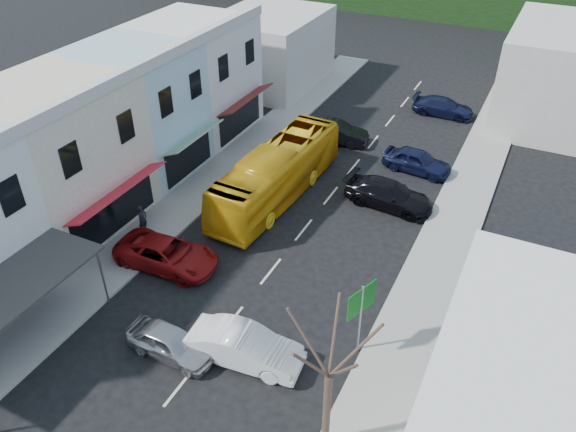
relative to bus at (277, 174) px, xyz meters
The scene contains 18 objects.
ground 11.00m from the bus, 74.40° to the right, with size 120.00×120.00×0.00m, color black.
sidewalk_left 4.83m from the bus, behind, with size 3.00×52.00×0.15m, color gray.
sidewalk_right 10.54m from the bus, ahead, with size 3.00×52.00×0.15m, color gray.
shopfront_row 11.30m from the bus, 150.15° to the right, with size 8.25×30.00×8.00m.
distant_block_left 18.89m from the bus, 118.78° to the left, with size 8.00×10.00×6.00m, color #B7B2A8.
distant_block_right 24.05m from the bus, 54.48° to the left, with size 8.00×12.00×7.00m, color #B7B2A8.
bus is the anchor object (origin of this frame).
car_silver 13.33m from the bus, 82.89° to the right, with size 1.80×4.40×1.40m, color #AFAFB4.
car_white 13.02m from the bus, 68.97° to the right, with size 1.80×4.40×1.40m, color silver.
car_red 8.69m from the bus, 103.85° to the right, with size 1.90×4.60×1.40m, color maroon.
car_black_near 6.77m from the bus, 17.33° to the left, with size 1.84×4.50×1.40m, color black.
car_navy_mid 9.64m from the bus, 44.77° to the left, with size 1.80×4.40×1.40m, color black.
car_black_far 8.36m from the bus, 86.94° to the left, with size 1.80×4.40×1.40m, color black.
car_navy_far 17.53m from the bus, 68.93° to the left, with size 1.84×4.50×1.40m, color black.
pedestrian_left 8.33m from the bus, 125.70° to the right, with size 0.60×0.40×1.70m, color black.
direction_sign 12.95m from the bus, 47.59° to the right, with size 0.77×1.63×3.71m, color #085412, non-canonical shape.
street_tree 17.15m from the bus, 57.14° to the right, with size 2.93×2.93×7.54m, color #372821, non-canonical shape.
traffic_signal 22.55m from the bus, 64.98° to the left, with size 0.71×1.08×4.96m, color black, non-canonical shape.
Camera 1 is at (10.45, -15.34, 18.67)m, focal length 35.00 mm.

